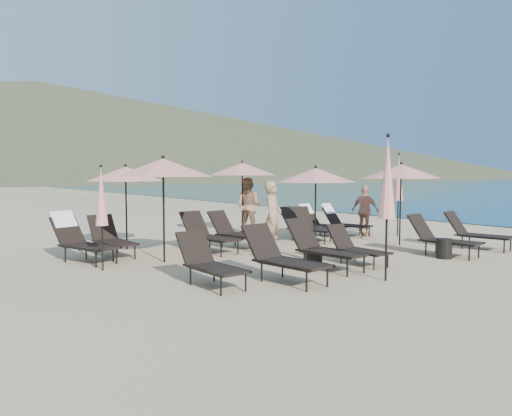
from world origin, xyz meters
TOP-DOWN VIEW (x-y plane):
  - ground at (0.00, 0.00)m, footprint 800.00×800.00m
  - volcanic_headland at (71.37, 302.62)m, footprint 690.00×690.00m
  - lounger_0 at (-4.21, 0.03)m, footprint 0.67×1.67m
  - lounger_1 at (-2.91, -0.51)m, footprint 0.92×1.91m
  - lounger_2 at (-1.39, -0.03)m, footprint 0.92×1.92m
  - lounger_3 at (-0.38, -0.06)m, footprint 0.62×1.53m
  - lounger_4 at (2.27, -0.50)m, footprint 0.91×1.84m
  - lounger_5 at (4.02, -0.40)m, footprint 0.98×1.83m
  - lounger_6 at (-5.38, 4.02)m, footprint 1.24×1.98m
  - lounger_7 at (-4.52, 4.34)m, footprint 0.72×1.76m
  - lounger_8 at (-2.21, 3.47)m, footprint 0.96×1.90m
  - lounger_9 at (-1.25, 3.60)m, footprint 1.11×1.88m
  - lounger_10 at (2.55, 4.30)m, footprint 0.81×1.73m
  - lounger_11 at (3.26, 3.91)m, footprint 0.99×1.78m
  - lounger_12 at (1.27, 3.53)m, footprint 1.14×1.91m
  - lounger_13 at (1.78, 3.88)m, footprint 1.01×1.82m
  - umbrella_open_0 at (-3.82, 2.76)m, footprint 2.32×2.32m
  - umbrella_open_1 at (0.31, 2.05)m, footprint 2.13×2.13m
  - umbrella_open_2 at (2.93, 1.30)m, footprint 2.24×2.24m
  - umbrella_open_3 at (-3.78, 5.16)m, footprint 2.17×2.17m
  - umbrella_open_4 at (0.70, 6.11)m, footprint 2.33×2.33m
  - umbrella_closed_0 at (-1.23, -1.62)m, footprint 0.33×0.33m
  - umbrella_closed_1 at (4.57, 2.66)m, footprint 0.32×0.32m
  - umbrella_closed_2 at (-5.33, 2.60)m, footprint 0.27×0.27m
  - side_table_0 at (-1.33, 0.32)m, footprint 0.38×0.38m
  - side_table_1 at (1.94, -0.80)m, footprint 0.38×0.38m
  - beachgoer_a at (-0.93, 2.34)m, footprint 0.82×0.75m
  - beachgoer_b at (0.85, 5.95)m, footprint 1.12×1.18m
  - beachgoer_c at (3.70, 3.31)m, footprint 0.57×1.05m

SIDE VIEW (x-z plane):
  - ground at x=0.00m, z-range 0.00..0.00m
  - side_table_0 at x=-1.33m, z-range 0.00..0.43m
  - side_table_1 at x=1.94m, z-range 0.00..0.49m
  - lounger_3 at x=-0.38m, z-range -0.03..0.84m
  - lounger_0 at x=-4.21m, z-range -0.03..0.92m
  - lounger_13 at x=1.78m, z-range -0.03..0.95m
  - lounger_5 at x=4.02m, z-range -0.03..0.97m
  - lounger_7 at x=-4.52m, z-range -0.03..0.97m
  - lounger_4 at x=2.27m, z-range -0.03..0.98m
  - lounger_9 at x=-1.25m, z-range -0.03..0.98m
  - lounger_12 at x=1.27m, z-range -0.03..1.00m
  - lounger_8 at x=-2.21m, z-range -0.03..1.01m
  - lounger_1 at x=-2.91m, z-range -0.03..1.02m
  - lounger_2 at x=-1.39m, z-range -0.03..1.03m
  - lounger_10 at x=2.55m, z-range -0.02..1.02m
  - lounger_11 at x=3.26m, z-range -0.02..1.03m
  - lounger_6 at x=-5.38m, z-range -0.03..1.14m
  - beachgoer_c at x=3.70m, z-range 0.00..1.69m
  - beachgoer_a at x=-0.93m, z-range 0.00..1.89m
  - beachgoer_b at x=0.85m, z-range 0.00..1.93m
  - umbrella_closed_2 at x=-5.33m, z-range 0.44..2.71m
  - umbrella_closed_1 at x=4.57m, z-range 0.54..3.29m
  - umbrella_closed_0 at x=-1.23m, z-range 0.56..3.39m
  - umbrella_open_1 at x=0.31m, z-range 0.88..3.17m
  - umbrella_open_3 at x=-3.78m, z-range 0.90..3.23m
  - umbrella_open_2 at x=2.93m, z-range 0.93..3.34m
  - umbrella_open_0 at x=-3.82m, z-range 0.96..3.46m
  - umbrella_open_4 at x=0.70m, z-range 0.96..3.48m
  - volcanic_headland at x=71.37m, z-range -1.01..53.99m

